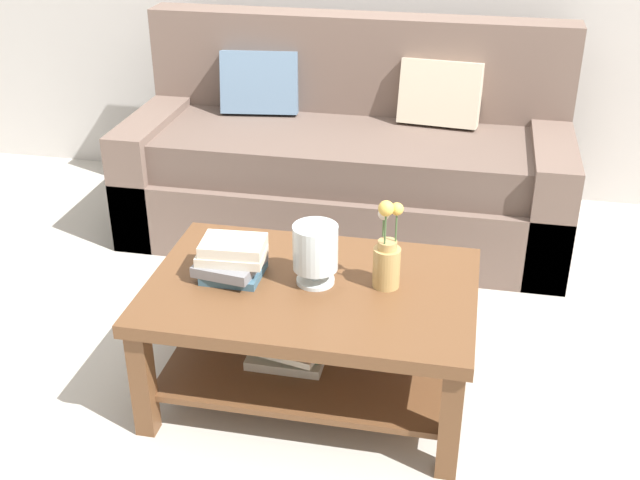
% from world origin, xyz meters
% --- Properties ---
extents(ground_plane, '(10.00, 10.00, 0.00)m').
position_xyz_m(ground_plane, '(0.00, 0.00, 0.00)').
color(ground_plane, '#B7B2A8').
extents(couch, '(2.21, 0.90, 1.06)m').
position_xyz_m(couch, '(-0.08, 0.99, 0.36)').
color(couch, brown).
rests_on(couch, ground).
extents(coffee_table, '(1.16, 0.77, 0.47)m').
position_xyz_m(coffee_table, '(0.02, -0.42, 0.34)').
color(coffee_table, brown).
rests_on(coffee_table, ground).
extents(book_stack_main, '(0.25, 0.24, 0.14)m').
position_xyz_m(book_stack_main, '(-0.26, -0.41, 0.54)').
color(book_stack_main, '#3D6075').
rests_on(book_stack_main, coffee_table).
extents(glass_hurricane_vase, '(0.16, 0.16, 0.22)m').
position_xyz_m(glass_hurricane_vase, '(0.04, -0.40, 0.60)').
color(glass_hurricane_vase, silver).
rests_on(glass_hurricane_vase, coffee_table).
extents(flower_pitcher, '(0.10, 0.10, 0.34)m').
position_xyz_m(flower_pitcher, '(0.29, -0.37, 0.59)').
color(flower_pitcher, tan).
rests_on(flower_pitcher, coffee_table).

